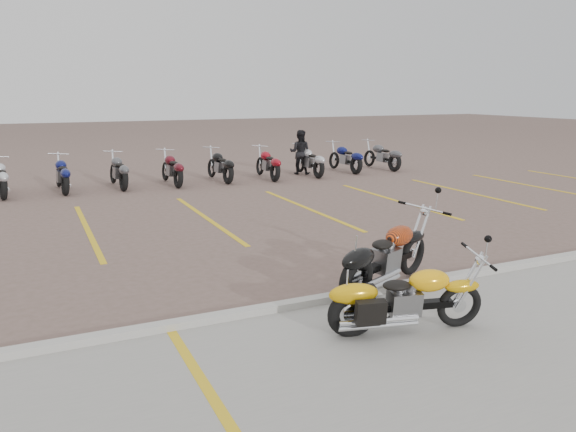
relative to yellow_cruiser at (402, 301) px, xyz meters
name	(u,v)px	position (x,y,z in m)	size (l,w,h in m)	color
ground	(274,264)	(-0.32, 3.27, -0.41)	(100.00, 100.00, 0.00)	#755B53
concrete_apron	(446,382)	(-0.32, -1.23, -0.41)	(60.00, 5.00, 0.01)	#9E9B93
curb	(329,299)	(-0.32, 1.27, -0.35)	(60.00, 0.18, 0.12)	#ADAAA3
parking_stripes	(207,218)	(-0.32, 7.27, -0.41)	(38.00, 5.50, 0.01)	gold
yellow_cruiser	(402,301)	(0.00, 0.00, 0.00)	(1.99, 0.61, 0.83)	black
flame_cruiser	(383,260)	(0.68, 1.42, 0.06)	(2.16, 1.06, 0.95)	black
person_b	(300,152)	(4.90, 12.89, 0.39)	(0.78, 0.61, 1.60)	black
bg_bike_row	(171,168)	(0.08, 12.53, 0.14)	(17.18, 2.01, 1.10)	black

